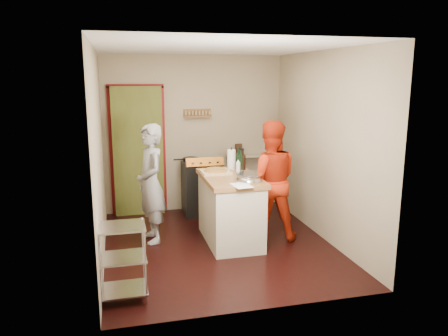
{
  "coord_description": "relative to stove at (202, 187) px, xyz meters",
  "views": [
    {
      "loc": [
        -1.27,
        -5.46,
        2.24
      ],
      "look_at": [
        0.08,
        0.0,
        1.06
      ],
      "focal_mm": 35.0,
      "sensor_mm": 36.0,
      "label": 1
    }
  ],
  "objects": [
    {
      "name": "island",
      "position": [
        0.15,
        -1.32,
        0.04
      ],
      "size": [
        0.73,
        1.32,
        1.24
      ],
      "color": "beige",
      "rests_on": "ground"
    },
    {
      "name": "ceiling",
      "position": [
        -0.05,
        -1.42,
        2.16
      ],
      "size": [
        3.0,
        3.5,
        0.02
      ],
      "primitive_type": "cube",
      "color": "white",
      "rests_on": "back_wall"
    },
    {
      "name": "person_red",
      "position": [
        0.7,
        -1.34,
        0.39
      ],
      "size": [
        0.93,
        0.8,
        1.67
      ],
      "primitive_type": "imported",
      "rotation": [
        0.0,
        0.0,
        2.92
      ],
      "color": "#B0250B",
      "rests_on": "ground"
    },
    {
      "name": "wire_shelving",
      "position": [
        -1.33,
        -2.62,
        -0.01
      ],
      "size": [
        0.48,
        0.4,
        0.8
      ],
      "color": "silver",
      "rests_on": "ground"
    },
    {
      "name": "floor",
      "position": [
        -0.05,
        -1.42,
        -0.45
      ],
      "size": [
        3.5,
        3.5,
        0.0
      ],
      "primitive_type": "plane",
      "color": "black",
      "rests_on": "ground"
    },
    {
      "name": "stove",
      "position": [
        0.0,
        0.0,
        0.0
      ],
      "size": [
        0.6,
        0.63,
        1.0
      ],
      "color": "black",
      "rests_on": "ground"
    },
    {
      "name": "back_wall",
      "position": [
        -0.69,
        0.36,
        0.68
      ],
      "size": [
        3.0,
        0.44,
        2.6
      ],
      "color": "#9C8D6F",
      "rests_on": "ground"
    },
    {
      "name": "person_stripe",
      "position": [
        -0.9,
        -1.04,
        0.37
      ],
      "size": [
        0.51,
        0.67,
        1.63
      ],
      "primitive_type": "imported",
      "rotation": [
        0.0,
        0.0,
        -1.35
      ],
      "color": "#B5B5BA",
      "rests_on": "ground"
    },
    {
      "name": "right_wall",
      "position": [
        1.45,
        -1.42,
        0.85
      ],
      "size": [
        0.04,
        3.5,
        2.6
      ],
      "primitive_type": "cube",
      "color": "#9C8D6F",
      "rests_on": "ground"
    },
    {
      "name": "left_wall",
      "position": [
        -1.55,
        -1.42,
        0.85
      ],
      "size": [
        0.04,
        3.5,
        2.6
      ],
      "primitive_type": "cube",
      "color": "#9C8D6F",
      "rests_on": "ground"
    }
  ]
}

